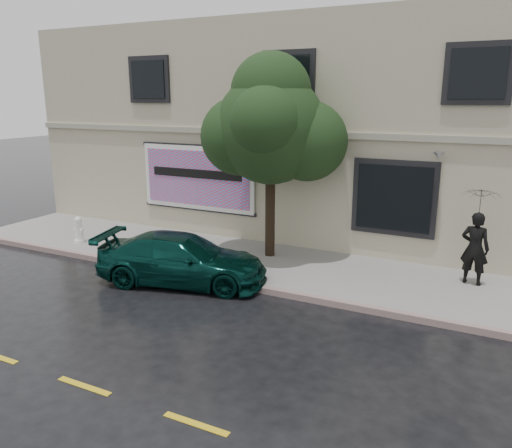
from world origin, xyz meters
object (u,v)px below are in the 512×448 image
at_px(car, 182,259).
at_px(pedestrian, 475,248).
at_px(fire_hydrant, 79,230).
at_px(street_tree, 271,130).

distance_m(car, pedestrian, 7.27).
bearing_deg(pedestrian, fire_hydrant, 17.53).
height_order(car, street_tree, street_tree).
distance_m(car, fire_hydrant, 4.90).
relative_size(car, street_tree, 0.84).
relative_size(car, fire_hydrant, 5.18).
xyz_separation_m(car, pedestrian, (6.68, 2.84, 0.43)).
xyz_separation_m(street_tree, fire_hydrant, (-5.99, -1.50, -3.21)).
distance_m(car, street_tree, 4.30).
bearing_deg(fire_hydrant, street_tree, -0.69).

